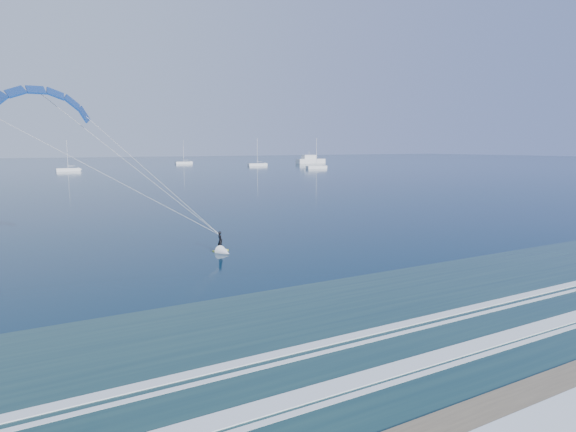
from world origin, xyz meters
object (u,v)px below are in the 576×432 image
(sailboat_1, at_px, (68,170))
(sailboat_2, at_px, (184,163))
(kitesurfer_rig, at_px, (132,167))
(sailboat_4, at_px, (316,167))
(sailboat_3, at_px, (257,164))
(motor_yacht, at_px, (310,160))

(sailboat_1, height_order, sailboat_2, sailboat_2)
(kitesurfer_rig, height_order, sailboat_2, kitesurfer_rig)
(sailboat_4, bearing_deg, sailboat_3, 100.65)
(kitesurfer_rig, relative_size, sailboat_3, 1.56)
(kitesurfer_rig, bearing_deg, sailboat_1, 84.05)
(motor_yacht, distance_m, sailboat_3, 43.73)
(motor_yacht, bearing_deg, kitesurfer_rig, -126.55)
(kitesurfer_rig, distance_m, sailboat_3, 208.01)
(sailboat_1, xyz_separation_m, sailboat_4, (94.16, -28.21, 0.00))
(sailboat_2, relative_size, sailboat_4, 0.96)
(sailboat_2, xyz_separation_m, sailboat_4, (28.99, -84.38, 0.00))
(motor_yacht, relative_size, sailboat_3, 1.26)
(sailboat_1, bearing_deg, sailboat_2, 40.76)
(motor_yacht, xyz_separation_m, sailboat_2, (-62.27, 28.71, -1.14))
(sailboat_2, height_order, sailboat_4, sailboat_4)
(sailboat_4, bearing_deg, kitesurfer_rig, -128.60)
(motor_yacht, distance_m, sailboat_1, 130.37)
(motor_yacht, relative_size, sailboat_2, 1.36)
(motor_yacht, relative_size, sailboat_4, 1.31)
(kitesurfer_rig, bearing_deg, sailboat_4, 51.40)
(kitesurfer_rig, xyz_separation_m, sailboat_1, (17.54, 168.14, -7.24))
(kitesurfer_rig, distance_m, sailboat_2, 239.18)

